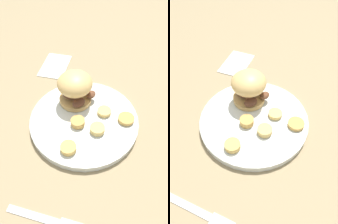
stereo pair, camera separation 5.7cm
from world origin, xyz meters
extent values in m
plane|color=#937F5B|center=(0.00, 0.00, 0.00)|extent=(4.00, 4.00, 0.00)
cylinder|color=silver|center=(0.00, 0.00, 0.01)|extent=(0.29, 0.29, 0.02)
torus|color=silver|center=(0.00, 0.00, 0.02)|extent=(0.29, 0.29, 0.01)
cylinder|color=tan|center=(-0.01, 0.07, 0.03)|extent=(0.09, 0.09, 0.01)
ellipsoid|color=#563323|center=(0.01, 0.08, 0.05)|extent=(0.05, 0.05, 0.01)
ellipsoid|color=#563323|center=(-0.01, 0.07, 0.04)|extent=(0.04, 0.04, 0.01)
ellipsoid|color=#563323|center=(-0.03, 0.07, 0.05)|extent=(0.05, 0.05, 0.01)
ellipsoid|color=brown|center=(-0.01, 0.05, 0.05)|extent=(0.03, 0.04, 0.02)
ellipsoid|color=#563323|center=(-0.01, 0.07, 0.05)|extent=(0.03, 0.03, 0.02)
ellipsoid|color=brown|center=(0.03, 0.06, 0.04)|extent=(0.04, 0.04, 0.02)
ellipsoid|color=#563323|center=(-0.01, 0.04, 0.05)|extent=(0.05, 0.04, 0.02)
ellipsoid|color=#DBB26B|center=(-0.01, 0.07, 0.09)|extent=(0.10, 0.10, 0.06)
cylinder|color=tan|center=(0.11, -0.03, 0.03)|extent=(0.04, 0.04, 0.01)
cylinder|color=#DBB766|center=(0.06, 0.01, 0.03)|extent=(0.04, 0.04, 0.01)
cylinder|color=tan|center=(-0.06, -0.09, 0.03)|extent=(0.04, 0.04, 0.01)
cylinder|color=tan|center=(-0.02, -0.02, 0.03)|extent=(0.04, 0.04, 0.02)
cylinder|color=#DBB766|center=(0.02, -0.05, 0.03)|extent=(0.04, 0.04, 0.01)
cube|color=silver|center=(-0.15, -0.21, 0.00)|extent=(0.11, 0.07, 0.00)
cube|color=white|center=(-0.04, 0.27, 0.00)|extent=(0.13, 0.16, 0.01)
camera|label=1|loc=(-0.08, -0.36, 0.48)|focal=35.00mm
camera|label=2|loc=(-0.02, -0.37, 0.48)|focal=35.00mm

